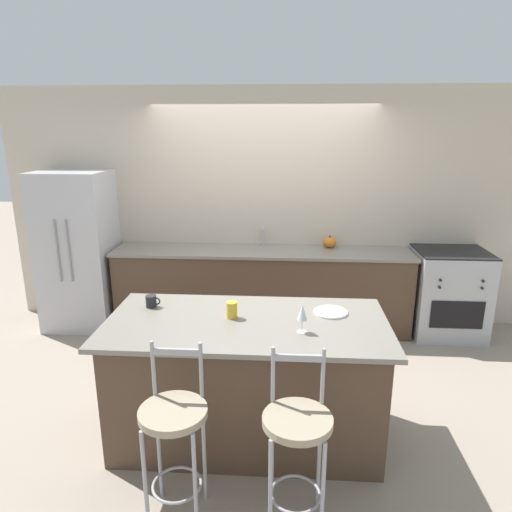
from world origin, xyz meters
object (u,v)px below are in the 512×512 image
object	(u,v)px
oven_range	(448,293)
bar_stool_near	(174,429)
wine_glass	(302,313)
dinner_plate	(331,312)
bar_stool_far	(297,437)
coffee_mug	(151,301)
refrigerator	(79,251)
tumbler_cup	(232,310)
pumpkin_decoration	(330,242)

from	to	relation	value
oven_range	bar_stool_near	xyz separation A→B (m)	(-2.43, -2.68, 0.11)
bar_stool_near	wine_glass	size ratio (longest dim) A/B	5.52
oven_range	dinner_plate	bearing A→B (deg)	-130.33
oven_range	wine_glass	distance (m)	2.74
bar_stool_near	dinner_plate	distance (m)	1.40
bar_stool_far	coffee_mug	world-z (taller)	bar_stool_far
refrigerator	wine_glass	distance (m)	3.23
oven_range	wine_glass	size ratio (longest dim) A/B	4.95
oven_range	coffee_mug	distance (m)	3.33
tumbler_cup	bar_stool_near	bearing A→B (deg)	-106.35
coffee_mug	pumpkin_decoration	size ratio (longest dim) A/B	0.75
oven_range	bar_stool_near	bearing A→B (deg)	-132.14
wine_glass	coffee_mug	bearing A→B (deg)	161.78
wine_glass	bar_stool_far	bearing A→B (deg)	-93.29
oven_range	bar_stool_far	distance (m)	3.21
refrigerator	tumbler_cup	bearing A→B (deg)	-43.09
dinner_plate	coffee_mug	bearing A→B (deg)	178.71
wine_glass	tumbler_cup	distance (m)	0.54
wine_glass	tumbler_cup	size ratio (longest dim) A/B	1.63
bar_stool_far	wine_glass	distance (m)	0.80
wine_glass	pumpkin_decoration	world-z (taller)	wine_glass
dinner_plate	wine_glass	bearing A→B (deg)	-123.08
bar_stool_far	bar_stool_near	bearing A→B (deg)	177.97
pumpkin_decoration	oven_range	bearing A→B (deg)	-8.54
refrigerator	wine_glass	bearing A→B (deg)	-39.78
refrigerator	pumpkin_decoration	xyz separation A→B (m)	(2.86, 0.21, 0.09)
coffee_mug	pumpkin_decoration	xyz separation A→B (m)	(1.52, 1.89, 0.01)
dinner_plate	pumpkin_decoration	world-z (taller)	pumpkin_decoration
bar_stool_far	coffee_mug	xyz separation A→B (m)	(-1.09, 1.01, 0.39)
dinner_plate	tumbler_cup	distance (m)	0.73
wine_glass	pumpkin_decoration	xyz separation A→B (m)	(0.38, 2.27, -0.08)
refrigerator	bar_stool_near	world-z (taller)	refrigerator
oven_range	coffee_mug	bearing A→B (deg)	-148.95
refrigerator	bar_stool_far	bearing A→B (deg)	-47.87
dinner_plate	bar_stool_far	bearing A→B (deg)	-104.85
bar_stool_far	coffee_mug	bearing A→B (deg)	137.37
refrigerator	bar_stool_far	world-z (taller)	refrigerator
coffee_mug	refrigerator	bearing A→B (deg)	128.52
bar_stool_near	pumpkin_decoration	xyz separation A→B (m)	(1.12, 2.88, 0.40)
dinner_plate	coffee_mug	size ratio (longest dim) A/B	2.22
oven_range	wine_glass	world-z (taller)	wine_glass
dinner_plate	pumpkin_decoration	bearing A→B (deg)	85.19
bar_stool_near	bar_stool_far	size ratio (longest dim) A/B	1.00
refrigerator	dinner_plate	world-z (taller)	refrigerator
oven_range	pumpkin_decoration	distance (m)	1.41
bar_stool_near	pumpkin_decoration	size ratio (longest dim) A/B	7.13
refrigerator	bar_stool_near	xyz separation A→B (m)	(1.74, -2.67, -0.30)
pumpkin_decoration	tumbler_cup	bearing A→B (deg)	-113.15
tumbler_cup	bar_stool_far	bearing A→B (deg)	-61.47
refrigerator	bar_stool_far	distance (m)	3.65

